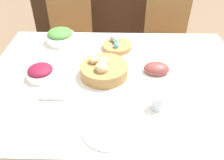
{
  "coord_description": "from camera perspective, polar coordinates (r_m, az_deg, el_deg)",
  "views": [
    {
      "loc": [
        -0.0,
        -1.17,
        1.61
      ],
      "look_at": [
        -0.03,
        -0.09,
        0.77
      ],
      "focal_mm": 38.0,
      "sensor_mm": 36.0,
      "label": 1
    }
  ],
  "objects": [
    {
      "name": "green_salad_bowl",
      "position": [
        1.84,
        -12.19,
        10.26
      ],
      "size": [
        0.22,
        0.22,
        0.11
      ],
      "color": "white",
      "rests_on": "dining_table"
    },
    {
      "name": "chair_far_right",
      "position": [
        2.42,
        12.7,
        9.38
      ],
      "size": [
        0.47,
        0.47,
        0.92
      ],
      "rotation": [
        0.0,
        0.0,
        -0.11
      ],
      "color": "olive",
      "rests_on": "ground"
    },
    {
      "name": "bread_basket",
      "position": [
        1.44,
        -1.86,
        2.58
      ],
      "size": [
        0.29,
        0.29,
        0.13
      ],
      "color": "#9E7542",
      "rests_on": "dining_table"
    },
    {
      "name": "chair_far_left",
      "position": [
        2.42,
        -9.72,
        9.74
      ],
      "size": [
        0.45,
        0.45,
        0.92
      ],
      "rotation": [
        0.0,
        0.0,
        0.08
      ],
      "color": "olive",
      "rests_on": "ground"
    },
    {
      "name": "butter_dish",
      "position": [
        1.35,
        -13.73,
        -3.13
      ],
      "size": [
        0.13,
        0.08,
        0.03
      ],
      "color": "white",
      "rests_on": "dining_table"
    },
    {
      "name": "sideboard",
      "position": [
        3.02,
        -2.19,
        15.84
      ],
      "size": [
        1.57,
        0.44,
        0.95
      ],
      "color": "#3D2616",
      "rests_on": "ground"
    },
    {
      "name": "knife",
      "position": [
        1.16,
        7.84,
        -11.6
      ],
      "size": [
        0.02,
        0.18,
        0.0
      ],
      "rotation": [
        0.0,
        0.0,
        0.06
      ],
      "color": "#B7B7BC",
      "rests_on": "dining_table"
    },
    {
      "name": "fork",
      "position": [
        1.17,
        -8.5,
        -11.28
      ],
      "size": [
        0.02,
        0.18,
        0.0
      ],
      "rotation": [
        0.0,
        0.0,
        0.06
      ],
      "color": "#B7B7BC",
      "rests_on": "dining_table"
    },
    {
      "name": "dining_table",
      "position": [
        1.71,
        1.13,
        -8.98
      ],
      "size": [
        1.62,
        1.18,
        0.73
      ],
      "color": "white",
      "rests_on": "ground"
    },
    {
      "name": "dinner_plate",
      "position": [
        1.15,
        -0.36,
        -11.47
      ],
      "size": [
        0.27,
        0.27,
        0.01
      ],
      "color": "white",
      "rests_on": "dining_table"
    },
    {
      "name": "ground_plane",
      "position": [
        1.99,
        1.0,
        -16.21
      ],
      "size": [
        12.0,
        12.0,
        0.0
      ],
      "primitive_type": "plane",
      "color": "#7F664C"
    },
    {
      "name": "spoon",
      "position": [
        1.17,
        9.34,
        -11.58
      ],
      "size": [
        0.02,
        0.18,
        0.0
      ],
      "rotation": [
        0.0,
        0.0,
        -0.06
      ],
      "color": "#B7B7BC",
      "rests_on": "dining_table"
    },
    {
      "name": "ham_platter",
      "position": [
        1.5,
        10.78,
        2.49
      ],
      "size": [
        0.25,
        0.17,
        0.08
      ],
      "color": "white",
      "rests_on": "dining_table"
    },
    {
      "name": "egg_basket",
      "position": [
        1.74,
        1.2,
        8.38
      ],
      "size": [
        0.22,
        0.22,
        0.08
      ],
      "color": "#9E7542",
      "rests_on": "dining_table"
    },
    {
      "name": "drinking_cup",
      "position": [
        1.25,
        11.22,
        -5.12
      ],
      "size": [
        0.07,
        0.07,
        0.09
      ],
      "color": "silver",
      "rests_on": "dining_table"
    },
    {
      "name": "beet_salad_bowl",
      "position": [
        1.49,
        -16.61,
        1.8
      ],
      "size": [
        0.18,
        0.18,
        0.08
      ],
      "color": "white",
      "rests_on": "dining_table"
    }
  ]
}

